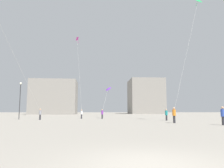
{
  "coord_description": "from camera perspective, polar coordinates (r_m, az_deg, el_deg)",
  "views": [
    {
      "loc": [
        -1.26,
        -5.75,
        1.43
      ],
      "look_at": [
        0.0,
        23.07,
        5.03
      ],
      "focal_mm": 33.87,
      "sensor_mm": 36.0,
      "label": 1
    }
  ],
  "objects": [
    {
      "name": "person_in_purple",
      "position": [
        36.35,
        -2.66,
        -7.95
      ],
      "size": [
        0.36,
        0.36,
        1.63
      ],
      "rotation": [
        0.0,
        0.0,
        3.05
      ],
      "color": "#2D2D33",
      "rests_on": "ground_plane"
    },
    {
      "name": "person_in_blue",
      "position": [
        23.34,
        27.76,
        -7.37
      ],
      "size": [
        0.4,
        0.4,
        1.82
      ],
      "rotation": [
        0.0,
        0.0,
        1.21
      ],
      "color": "#2D2D33",
      "rests_on": "ground_plane"
    },
    {
      "name": "kite_violet_diamond",
      "position": [
        40.75,
        -1.02,
        -1.29
      ],
      "size": [
        1.87,
        4.95,
        4.72
      ],
      "color": "purple"
    },
    {
      "name": "person_in_grey",
      "position": [
        34.08,
        -18.82,
        -7.59
      ],
      "size": [
        0.37,
        0.37,
        1.69
      ],
      "rotation": [
        0.0,
        0.0,
        3.34
      ],
      "color": "#2D2D33",
      "rests_on": "ground_plane"
    },
    {
      "name": "kite_emerald_diamond",
      "position": [
        31.97,
        22.21,
        20.14
      ],
      "size": [
        5.19,
        2.55,
        15.13
      ],
      "color": "green"
    },
    {
      "name": "building_centre_hall",
      "position": [
        91.62,
        9.02,
        -3.4
      ],
      "size": [
        13.95,
        14.72,
        14.47
      ],
      "color": "gray",
      "rests_on": "ground_plane"
    },
    {
      "name": "kite_magenta_delta",
      "position": [
        40.45,
        -9.37,
        11.27
      ],
      "size": [
        1.46,
        1.78,
        13.64
      ],
      "color": "#D12899"
    },
    {
      "name": "person_in_orange",
      "position": [
        25.22,
        16.42,
        -7.85
      ],
      "size": [
        0.39,
        0.39,
        1.79
      ],
      "rotation": [
        0.0,
        0.0,
        3.78
      ],
      "color": "#2D2D33",
      "rests_on": "ground_plane"
    },
    {
      "name": "person_in_white",
      "position": [
        37.07,
        -8.22,
        -7.91
      ],
      "size": [
        0.35,
        0.35,
        1.59
      ],
      "rotation": [
        0.0,
        0.0,
        4.34
      ],
      "color": "#2D2D33",
      "rests_on": "ground_plane"
    },
    {
      "name": "person_in_teal",
      "position": [
        31.04,
        14.47,
        -7.89
      ],
      "size": [
        0.35,
        0.35,
        1.63
      ],
      "rotation": [
        0.0,
        0.0,
        4.86
      ],
      "color": "#2D2D33",
      "rests_on": "ground_plane"
    },
    {
      "name": "ground_plane",
      "position": [
        6.06,
        10.2,
        -20.67
      ],
      "size": [
        300.0,
        300.0,
        0.0
      ],
      "primitive_type": "plane",
      "color": "#9E9689"
    },
    {
      "name": "building_left_hall",
      "position": [
        80.62,
        -15.23,
        -3.51
      ],
      "size": [
        16.61,
        13.31,
        12.3
      ],
      "color": "gray",
      "rests_on": "ground_plane"
    },
    {
      "name": "lamppost_east",
      "position": [
        37.17,
        -23.55,
        -2.73
      ],
      "size": [
        0.36,
        0.36,
        5.94
      ],
      "color": "#2D2D30",
      "rests_on": "ground_plane"
    }
  ]
}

